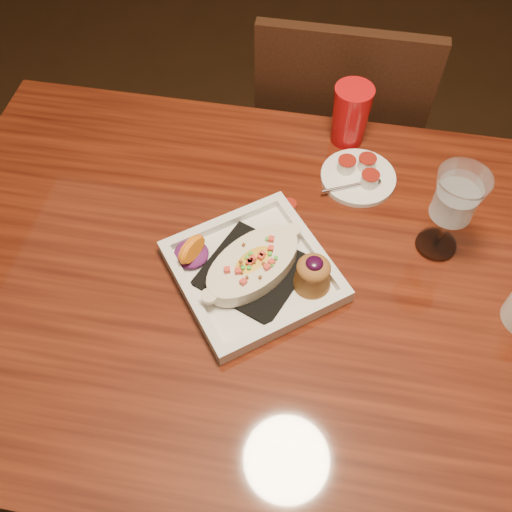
% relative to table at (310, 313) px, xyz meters
% --- Properties ---
extents(floor, '(7.00, 7.00, 0.00)m').
position_rel_table_xyz_m(floor, '(0.00, 0.00, -0.65)').
color(floor, black).
rests_on(floor, ground).
extents(table, '(1.50, 0.90, 0.75)m').
position_rel_table_xyz_m(table, '(0.00, 0.00, 0.00)').
color(table, maroon).
rests_on(table, floor).
extents(chair_far, '(0.42, 0.42, 0.93)m').
position_rel_table_xyz_m(chair_far, '(-0.00, 0.63, -0.15)').
color(chair_far, black).
rests_on(chair_far, floor).
extents(plate, '(0.37, 0.37, 0.08)m').
position_rel_table_xyz_m(plate, '(-0.10, 0.00, 0.12)').
color(plate, white).
rests_on(plate, table).
extents(goblet, '(0.09, 0.09, 0.19)m').
position_rel_table_xyz_m(goblet, '(0.21, 0.13, 0.23)').
color(goblet, silver).
rests_on(goblet, table).
extents(saucer, '(0.15, 0.15, 0.10)m').
position_rel_table_xyz_m(saucer, '(0.06, 0.27, 0.11)').
color(saucer, white).
rests_on(saucer, table).
extents(creamer_loose, '(0.03, 0.03, 0.02)m').
position_rel_table_xyz_m(creamer_loose, '(-0.07, 0.17, 0.11)').
color(creamer_loose, silver).
rests_on(creamer_loose, table).
extents(red_tumbler, '(0.08, 0.08, 0.14)m').
position_rel_table_xyz_m(red_tumbler, '(0.02, 0.39, 0.16)').
color(red_tumbler, red).
rests_on(red_tumbler, table).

